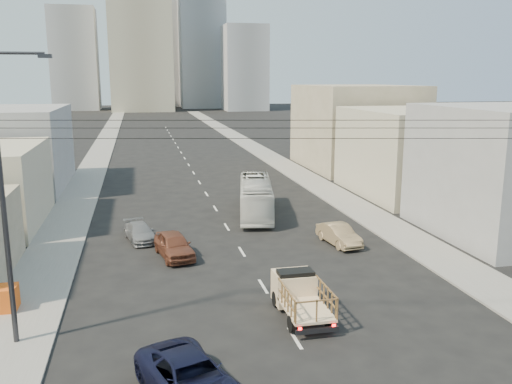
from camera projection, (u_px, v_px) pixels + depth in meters
name	position (u px, v px, depth m)	size (l,w,h in m)	color
ground	(309.00, 362.00, 21.19)	(420.00, 420.00, 0.00)	black
sidewalk_left	(102.00, 148.00, 85.63)	(3.50, 180.00, 0.12)	slate
sidewalk_right	(248.00, 144.00, 90.54)	(3.50, 180.00, 0.12)	slate
lane_dashes	(187.00, 161.00, 71.84)	(0.15, 104.00, 0.01)	silver
flatbed_pickup	(300.00, 293.00, 25.11)	(1.95, 4.41, 1.90)	beige
navy_pickup	(190.00, 379.00, 18.62)	(2.45, 5.31, 1.48)	black
city_bus	(256.00, 197.00, 43.69)	(2.45, 10.47, 2.92)	silver
sedan_brown	(174.00, 245.00, 33.42)	(1.81, 4.50, 1.53)	brown
sedan_tan	(339.00, 235.00, 35.98)	(1.43, 4.11, 1.35)	#8D7552
sedan_grey	(140.00, 232.00, 36.87)	(1.63, 4.02, 1.17)	slate
streetlamp_left	(5.00, 193.00, 21.30)	(2.36, 0.25, 12.00)	#2D2D33
overhead_wires	(302.00, 129.00, 20.77)	(23.01, 5.02, 0.72)	black
bldg_right_near	(510.00, 172.00, 37.61)	(10.00, 12.00, 9.00)	gray
bldg_right_mid	(416.00, 152.00, 51.19)	(11.00, 14.00, 8.00)	#B4AB91
bldg_right_far	(356.00, 127.00, 66.39)	(12.00, 16.00, 10.00)	gray
bldg_left_far	(1.00, 149.00, 53.56)	(12.00, 16.00, 8.00)	gray
high_rise_tower	(139.00, 18.00, 176.63)	(20.00, 20.00, 60.00)	tan
midrise_ne	(202.00, 52.00, 197.63)	(16.00, 16.00, 40.00)	gray
midrise_nw	(75.00, 59.00, 184.28)	(15.00, 15.00, 34.00)	gray
midrise_back	(166.00, 48.00, 209.05)	(18.00, 18.00, 44.00)	gray
midrise_east	(245.00, 68.00, 182.26)	(14.00, 14.00, 28.00)	gray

